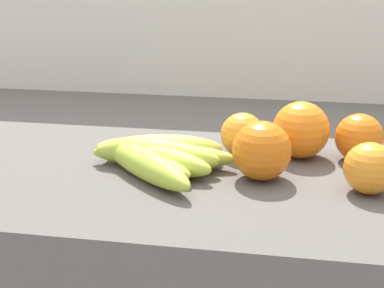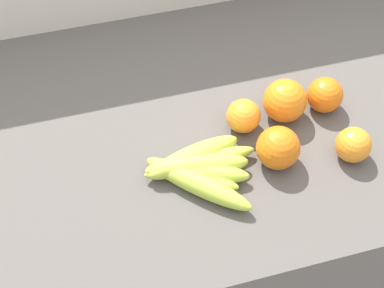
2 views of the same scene
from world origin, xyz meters
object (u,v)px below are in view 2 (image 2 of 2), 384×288
(banana_bunch, at_px, (197,169))
(orange_far_right, at_px, (285,101))
(orange_back_left, at_px, (353,145))
(orange_right, at_px, (243,116))
(orange_back_right, at_px, (325,95))
(orange_center, at_px, (278,148))

(banana_bunch, distance_m, orange_far_right, 0.22)
(orange_back_left, bearing_deg, orange_right, 145.82)
(orange_back_right, xyz_separation_m, orange_right, (-0.17, -0.01, -0.00))
(orange_center, distance_m, orange_back_left, 0.14)
(orange_back_right, bearing_deg, orange_far_right, 179.79)
(banana_bunch, distance_m, orange_center, 0.15)
(orange_far_right, xyz_separation_m, orange_right, (-0.08, -0.01, -0.01))
(banana_bunch, xyz_separation_m, orange_back_right, (0.28, 0.09, 0.01))
(banana_bunch, bearing_deg, orange_back_right, 18.32)
(orange_far_right, distance_m, orange_right, 0.09)
(banana_bunch, height_order, orange_far_right, orange_far_right)
(orange_far_right, distance_m, orange_back_right, 0.08)
(orange_center, xyz_separation_m, orange_right, (-0.03, 0.09, -0.01))
(orange_back_left, bearing_deg, orange_center, 169.98)
(banana_bunch, bearing_deg, orange_center, -2.40)
(orange_back_left, xyz_separation_m, orange_far_right, (-0.08, 0.12, 0.01))
(orange_back_left, bearing_deg, orange_far_right, 124.49)
(orange_far_right, bearing_deg, orange_right, -174.25)
(orange_back_right, relative_size, orange_right, 1.07)
(orange_right, bearing_deg, orange_back_left, -34.18)
(orange_back_right, bearing_deg, orange_right, -177.20)
(orange_center, height_order, orange_back_right, orange_center)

